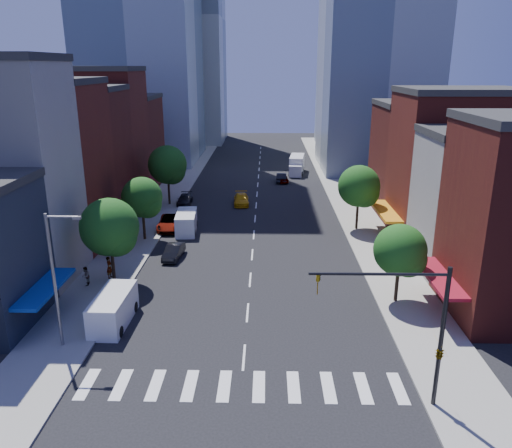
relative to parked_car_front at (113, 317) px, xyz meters
The scene contains 31 objects.
ground 10.32m from the parked_car_front, 22.74° to the right, with size 220.00×220.00×0.00m, color black.
sidewalk_left 36.15m from the parked_car_front, 94.76° to the left, with size 5.00×120.00×0.15m, color gray.
sidewalk_right 42.21m from the parked_car_front, 58.58° to the left, with size 5.00×120.00×0.15m, color gray.
crosswalk 11.81m from the parked_car_front, 36.31° to the right, with size 19.00×3.00×0.01m, color silver.
bldg_left_2 21.43m from the parked_car_front, 124.85° to the left, with size 12.00×9.00×16.00m, color maroon.
bldg_left_3 28.38m from the parked_car_front, 114.69° to the left, with size 12.00×8.00×15.00m, color #581916.
bldg_left_4 36.30m from the parked_car_front, 108.94° to the left, with size 12.00×9.00×17.00m, color maroon.
bldg_left_5 44.91m from the parked_car_front, 104.97° to the left, with size 12.00×10.00×13.00m, color #581916.
bldg_right_1 32.87m from the parked_car_front, 19.86° to the left, with size 12.00×8.00×12.00m, color silver.
bldg_right_2 37.12m from the parked_car_front, 33.28° to the left, with size 12.00×10.00×15.00m, color maroon.
bldg_right_3 43.19m from the parked_car_front, 44.54° to the left, with size 12.00×10.00×13.00m, color #581916.
tower_far_w 95.42m from the parked_car_front, 95.34° to the left, with size 18.00×18.00×56.00m, color #9EA5AD.
traffic_signal 21.50m from the parked_car_front, 23.57° to the right, with size 7.24×2.24×8.00m.
streetlight 5.97m from the parked_car_front, 127.71° to the right, with size 2.25×0.25×9.00m.
tree_left_near 8.33m from the parked_car_front, 104.90° to the left, with size 4.80×4.80×7.30m.
tree_left_mid 18.45m from the parked_car_front, 95.88° to the left, with size 4.20×4.20×6.65m.
tree_left_far 32.32m from the parked_car_front, 93.31° to the left, with size 5.00×5.00×7.75m.
tree_right_near 21.81m from the parked_car_front, 10.56° to the left, with size 4.00×4.00×6.20m.
tree_right_far 30.77m from the parked_car_front, 46.05° to the left, with size 4.60×4.60×7.20m.
parked_car_front is the anchor object (origin of this frame).
parked_car_second 13.11m from the parked_car_front, 81.22° to the left, with size 1.39×3.99×1.32m, color black.
parked_car_third 21.81m from the parked_car_front, 89.99° to the left, with size 2.55×5.53×1.54m, color #999999.
parked_car_rear 32.36m from the parked_car_front, 90.00° to the left, with size 1.80×4.43×1.29m, color black.
cargo_van_near 0.49m from the parked_car_front, 93.67° to the left, with size 2.30×5.42×2.29m.
cargo_van_far 20.89m from the parked_car_front, 84.47° to the left, with size 2.48×5.37×2.23m.
taxi 33.32m from the parked_car_front, 76.96° to the left, with size 1.94×4.77×1.39m, color #D89C0B.
traffic_car_oncoming 47.93m from the parked_car_front, 74.00° to the left, with size 1.52×4.35×1.43m, color black.
traffic_car_far 47.63m from the parked_car_front, 73.63° to the left, with size 1.52×3.77×1.28m, color #999999.
box_truck 54.94m from the parked_car_front, 73.10° to the left, with size 3.02×7.61×2.98m.
pedestrian_near 8.29m from the parked_car_front, 108.34° to the left, with size 0.71×0.47×1.95m, color #999999.
pedestrian_far 7.55m from the parked_car_front, 123.27° to the left, with size 0.79×0.61×1.62m, color #999999.
Camera 1 is at (1.37, -27.55, 17.69)m, focal length 35.00 mm.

